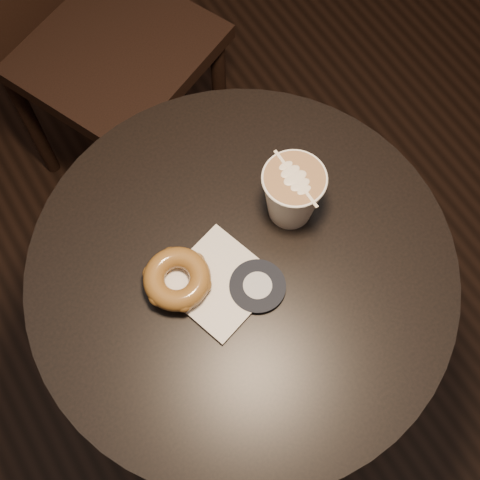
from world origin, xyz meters
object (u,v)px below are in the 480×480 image
Objects in this scene: cafe_table at (242,306)px; pastry_bag at (219,283)px; doughnut at (177,279)px; latte_cup at (292,195)px.

pastry_bag is (-0.04, -0.00, 0.20)m from cafe_table.
cafe_table is 7.03× the size of doughnut.
cafe_table is 5.23× the size of pastry_bag.
pastry_bag is 1.35× the size of doughnut.
latte_cup is (0.17, 0.05, 0.05)m from pastry_bag.
pastry_bag is 0.07m from doughnut.
doughnut is 0.94× the size of latte_cup.
pastry_bag is at bearing -30.80° from doughnut.
doughnut is (-0.10, 0.03, 0.22)m from cafe_table.
doughnut reaches higher than cafe_table.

